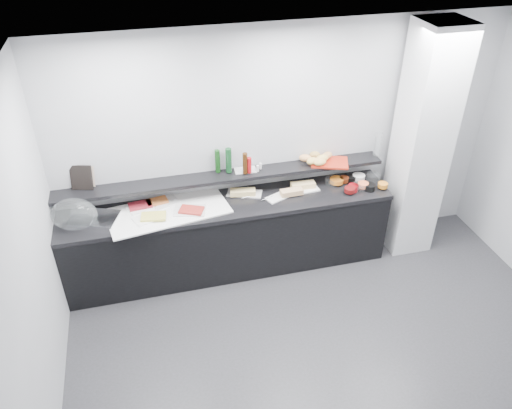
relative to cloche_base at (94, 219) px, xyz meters
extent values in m
plane|color=#2D2D30|center=(2.10, -1.72, -0.92)|extent=(5.00, 5.00, 0.00)
cube|color=#A5A7AC|center=(2.10, 0.28, 0.43)|extent=(5.00, 0.02, 2.70)
plane|color=white|center=(2.10, -1.72, 1.78)|extent=(5.00, 5.00, 0.00)
cube|color=silver|center=(3.60, -0.07, 0.43)|extent=(0.50, 0.50, 2.70)
cube|color=black|center=(1.40, -0.02, -0.50)|extent=(3.60, 0.60, 0.85)
cube|color=black|center=(1.40, -0.02, -0.05)|extent=(3.62, 0.62, 0.05)
cube|color=black|center=(1.40, 0.15, 0.21)|extent=(3.60, 0.25, 0.04)
cube|color=silver|center=(0.00, 0.00, 0.00)|extent=(0.56, 0.46, 0.04)
ellipsoid|color=white|center=(-0.18, -0.03, 0.11)|extent=(0.52, 0.39, 0.34)
cube|color=white|center=(0.75, -0.03, -0.01)|extent=(1.33, 0.79, 0.01)
cube|color=white|center=(0.48, 0.08, 0.00)|extent=(0.32, 0.27, 0.01)
cube|color=maroon|center=(0.47, 0.10, 0.02)|extent=(0.26, 0.18, 0.02)
cube|color=silver|center=(0.74, 0.12, 0.00)|extent=(0.32, 0.26, 0.01)
cube|color=#D1672A|center=(0.65, 0.14, 0.02)|extent=(0.25, 0.18, 0.02)
cube|color=white|center=(0.54, -0.13, 0.00)|extent=(0.34, 0.29, 0.01)
cube|color=#D3C852|center=(0.59, -0.14, 0.02)|extent=(0.27, 0.20, 0.02)
cube|color=silver|center=(0.97, -0.10, 0.00)|extent=(0.36, 0.28, 0.01)
cube|color=maroon|center=(0.99, -0.12, 0.02)|extent=(0.29, 0.24, 0.02)
cube|color=white|center=(1.61, 0.11, -0.01)|extent=(0.41, 0.29, 0.01)
cube|color=#E0C375|center=(1.58, 0.08, 0.02)|extent=(0.29, 0.16, 0.06)
cylinder|color=#B3B6BA|center=(1.63, 0.02, 0.00)|extent=(0.16, 0.03, 0.01)
cube|color=white|center=(1.97, -0.05, -0.01)|extent=(0.35, 0.25, 0.01)
cube|color=tan|center=(2.11, -0.05, 0.02)|extent=(0.25, 0.10, 0.06)
cylinder|color=#AEAFB5|center=(1.83, -0.06, 0.00)|extent=(0.15, 0.07, 0.01)
cube|color=white|center=(2.27, 0.02, -0.01)|extent=(0.36, 0.18, 0.01)
cube|color=#DEB874|center=(2.28, 0.06, 0.02)|extent=(0.28, 0.12, 0.06)
cylinder|color=#ADB0B4|center=(2.26, 0.02, 0.00)|extent=(0.14, 0.09, 0.01)
cylinder|color=white|center=(2.64, 0.09, 0.02)|extent=(0.21, 0.21, 0.07)
cylinder|color=orange|center=(2.68, 0.06, 0.03)|extent=(0.20, 0.20, 0.05)
cylinder|color=black|center=(2.85, 0.08, 0.02)|extent=(0.18, 0.18, 0.07)
cylinder|color=#5F230D|center=(2.77, 0.06, 0.03)|extent=(0.14, 0.14, 0.05)
cylinder|color=white|center=(3.13, 0.05, 0.02)|extent=(0.18, 0.18, 0.07)
cylinder|color=white|center=(2.96, 0.08, 0.03)|extent=(0.15, 0.15, 0.05)
cylinder|color=maroon|center=(2.81, -0.12, 0.02)|extent=(0.12, 0.12, 0.07)
cylinder|color=#580C0C|center=(2.75, -0.16, 0.03)|extent=(0.14, 0.14, 0.05)
cylinder|color=white|center=(2.88, -0.12, 0.02)|extent=(0.17, 0.17, 0.07)
cylinder|color=#F56B3C|center=(2.93, -0.10, 0.03)|extent=(0.15, 0.15, 0.05)
cylinder|color=black|center=(2.99, -0.15, 0.02)|extent=(0.15, 0.15, 0.07)
cylinder|color=orange|center=(3.15, -0.16, 0.03)|extent=(0.13, 0.13, 0.05)
cube|color=black|center=(-0.07, 0.24, 0.36)|extent=(0.24, 0.13, 0.26)
cube|color=#C7A38F|center=(-0.02, 0.27, 0.36)|extent=(0.19, 0.12, 0.22)
cube|color=silver|center=(1.64, 0.19, 0.24)|extent=(0.24, 0.16, 0.01)
cylinder|color=#0F3710|center=(1.34, 0.22, 0.37)|extent=(0.07, 0.07, 0.26)
cylinder|color=#351C09|center=(1.62, 0.12, 0.36)|extent=(0.06, 0.06, 0.24)
cylinder|color=#103B1A|center=(1.46, 0.19, 0.38)|extent=(0.09, 0.09, 0.28)
cylinder|color=#B30C14|center=(1.67, 0.12, 0.33)|extent=(0.05, 0.05, 0.18)
cylinder|color=white|center=(1.76, 0.12, 0.28)|extent=(0.04, 0.04, 0.07)
cylinder|color=white|center=(1.81, 0.17, 0.28)|extent=(0.03, 0.03, 0.07)
cube|color=#AF2612|center=(2.60, 0.13, 0.24)|extent=(0.48, 0.41, 0.02)
ellipsoid|color=tan|center=(2.34, 0.20, 0.29)|extent=(0.16, 0.13, 0.08)
ellipsoid|color=#AD8742|center=(2.46, 0.24, 0.29)|extent=(0.14, 0.11, 0.08)
ellipsoid|color=#BF8349|center=(2.59, 0.19, 0.29)|extent=(0.17, 0.14, 0.08)
ellipsoid|color=tan|center=(2.46, 0.07, 0.29)|extent=(0.16, 0.11, 0.08)
ellipsoid|color=tan|center=(2.44, 0.09, 0.29)|extent=(0.17, 0.13, 0.08)
ellipsoid|color=gold|center=(2.39, 0.11, 0.29)|extent=(0.15, 0.12, 0.08)
ellipsoid|color=#D5AE51|center=(2.52, 0.15, 0.29)|extent=(0.14, 0.09, 0.08)
cylinder|color=silver|center=(3.18, 0.14, 0.38)|extent=(0.10, 0.10, 0.30)
camera|label=1|loc=(0.59, -4.45, 2.96)|focal=35.00mm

